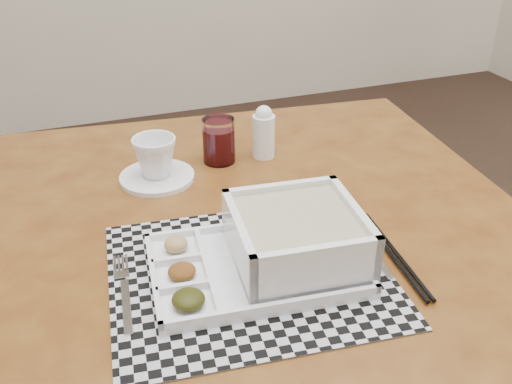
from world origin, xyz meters
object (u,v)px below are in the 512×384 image
at_px(juice_glass, 219,142).
at_px(creamer_bottle, 264,132).
at_px(serving_tray, 285,245).
at_px(cup, 155,157).
at_px(dining_table, 237,271).

height_order(juice_glass, creamer_bottle, creamer_bottle).
distance_m(serving_tray, cup, 0.38).
relative_size(serving_tray, juice_glass, 3.58).
bearing_deg(serving_tray, creamer_bottle, 74.10).
height_order(serving_tray, juice_glass, same).
relative_size(dining_table, juice_glass, 12.25).
bearing_deg(serving_tray, dining_table, 110.39).
bearing_deg(creamer_bottle, serving_tray, -105.90).
bearing_deg(juice_glass, cup, -165.97).
bearing_deg(dining_table, cup, 110.45).
height_order(dining_table, juice_glass, juice_glass).
xyz_separation_m(cup, creamer_bottle, (0.24, 0.03, 0.01)).
bearing_deg(juice_glass, serving_tray, -91.57).
xyz_separation_m(juice_glass, creamer_bottle, (0.10, -0.01, 0.01)).
bearing_deg(dining_table, juice_glass, 78.90).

